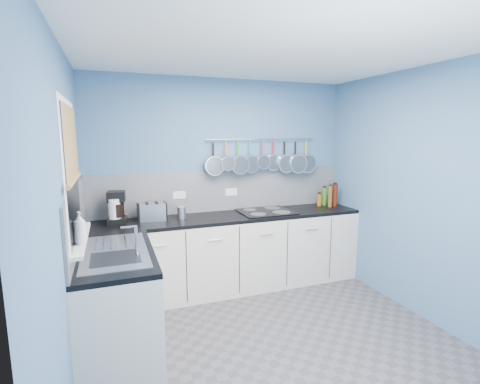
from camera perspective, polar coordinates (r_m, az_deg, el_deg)
floor at (r=3.45m, az=5.55°, el=-23.12°), size 3.20×3.00×0.02m
ceiling at (r=2.99m, az=6.38°, el=22.26°), size 3.20×3.00×0.02m
wall_back at (r=4.36m, az=-2.85°, el=1.56°), size 3.20×0.02×2.50m
wall_front at (r=1.80m, az=28.11°, el=-10.97°), size 3.20×0.02×2.50m
wall_left at (r=2.69m, az=-26.60°, el=-4.31°), size 0.02×3.00×2.50m
wall_right at (r=3.95m, az=27.41°, el=-0.30°), size 0.02×3.00×2.50m
backsplash_back at (r=4.35m, az=-2.75°, el=0.22°), size 3.20×0.02×0.50m
backsplash_left at (r=3.30m, az=-25.01°, el=-3.62°), size 0.02×1.80×0.50m
cabinet_run_back at (r=4.26m, az=-1.49°, el=-9.96°), size 3.20×0.60×0.86m
worktop_back at (r=4.14m, az=-1.52°, el=-4.07°), size 3.20×0.60×0.04m
cabinet_run_left at (r=3.23m, az=-19.20°, el=-17.06°), size 0.60×1.20×0.86m
worktop_left at (r=3.06m, az=-19.65°, el=-9.47°), size 0.60×1.20×0.04m
window_frame at (r=2.94m, az=-25.74°, el=2.76°), size 0.01×1.00×1.10m
window_glass at (r=2.94m, az=-25.64°, el=2.76°), size 0.01×0.90×1.00m
bamboo_blind at (r=2.92m, az=-25.80°, el=7.16°), size 0.01×0.90×0.55m
window_sill at (r=3.03m, az=-24.58°, el=-6.93°), size 0.10×0.98×0.03m
sink_unit at (r=3.06m, az=-19.68°, el=-9.05°), size 0.50×0.95×0.01m
mixer_tap at (r=2.85m, az=-16.52°, el=-7.55°), size 0.12×0.08×0.26m
socket_left at (r=4.21m, az=-9.85°, el=-0.49°), size 0.15×0.01×0.09m
socket_right at (r=4.37m, az=-1.45°, el=0.01°), size 0.15×0.01×0.09m
pot_rail at (r=4.44m, az=3.57°, el=8.56°), size 1.45×0.02×0.02m
soap_bottle_a at (r=2.81m, az=-24.63°, el=-5.33°), size 0.12×0.12×0.24m
soap_bottle_b at (r=2.85m, az=-24.53°, el=-5.82°), size 0.08×0.08×0.17m
paper_towel at (r=3.91m, az=-19.72°, el=-3.03°), size 0.15×0.15×0.28m
coffee_maker at (r=3.94m, az=-19.41°, el=-2.42°), size 0.21×0.23×0.34m
toaster at (r=4.00m, az=-14.13°, el=-3.13°), size 0.31×0.19×0.19m
canister at (r=4.00m, az=-9.50°, el=-3.34°), size 0.11×0.11×0.14m
hob at (r=4.32m, az=4.15°, el=-3.16°), size 0.64×0.56×0.01m
pan_0 at (r=4.22m, az=-4.36°, el=5.61°), size 0.24×0.09×0.43m
pan_1 at (r=4.26m, az=-2.30°, el=6.04°), size 0.18×0.12×0.37m
pan_2 at (r=4.32m, az=-0.28°, el=5.75°), size 0.23×0.11×0.42m
pan_3 at (r=4.37m, az=1.68°, el=5.85°), size 0.22×0.08×0.41m
pan_4 at (r=4.44m, az=3.60°, el=6.15°), size 0.18×0.09×0.37m
pan_5 at (r=4.50m, az=5.45°, el=6.00°), size 0.21×0.05×0.40m
pan_6 at (r=4.57m, az=7.25°, el=5.85°), size 0.24×0.10×0.43m
pan_7 at (r=4.65m, az=8.99°, el=5.79°), size 0.25×0.12×0.44m
pan_8 at (r=4.73m, az=10.68°, el=5.78°), size 0.25×0.09×0.44m
condiment_0 at (r=4.86m, az=14.47°, el=-1.21°), size 0.07×0.07×0.15m
condiment_1 at (r=4.84m, az=13.57°, el=-0.68°), size 0.06×0.06×0.24m
condiment_2 at (r=4.78m, az=12.79°, el=-1.24°), size 0.06×0.06×0.16m
condiment_3 at (r=4.80m, az=15.17°, el=-0.50°), size 0.07×0.07×0.29m
condiment_4 at (r=4.72m, az=14.46°, el=-0.71°), size 0.05×0.05×0.28m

